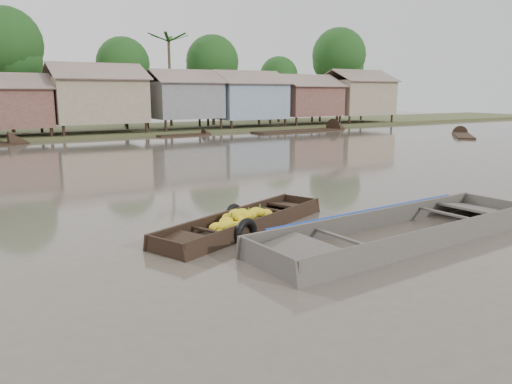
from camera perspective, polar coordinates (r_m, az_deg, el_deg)
ground at (r=12.06m, az=6.26°, el=-4.33°), size 120.00×120.00×0.00m
riverbank at (r=42.26m, az=-17.86°, el=10.58°), size 120.00×12.47×10.22m
banana_boat at (r=12.03m, az=-1.55°, el=-3.66°), size 5.37×3.16×0.75m
viewer_boat at (r=11.76m, az=16.25°, el=-4.81°), size 7.75×2.44×0.62m
distant_boats at (r=35.78m, az=-9.38°, el=5.91°), size 49.55×15.18×0.35m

